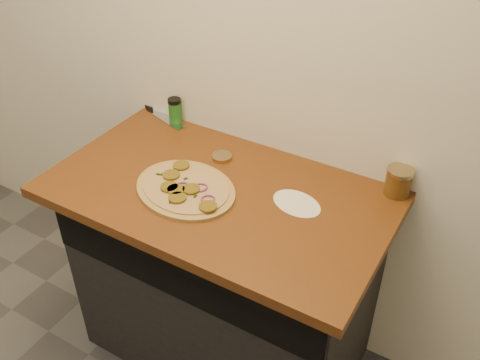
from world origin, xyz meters
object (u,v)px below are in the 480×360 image
Objects in this scene: pizza at (185,188)px; salsa_jar at (398,181)px; chefs_knife at (154,111)px; spice_shaker at (175,111)px.

pizza is 0.73m from salsa_jar.
salsa_jar is (1.08, -0.04, 0.04)m from chefs_knife.
chefs_knife is 3.05× the size of spice_shaker.
spice_shaker is at bearing 130.20° from pizza.
pizza is 0.59m from chefs_knife.
spice_shaker is at bearing -10.90° from chefs_knife.
salsa_jar is 0.94m from spice_shaker.
chefs_knife is 1.08m from salsa_jar.
spice_shaker reaches higher than salsa_jar.
pizza is 0.48m from spice_shaker.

